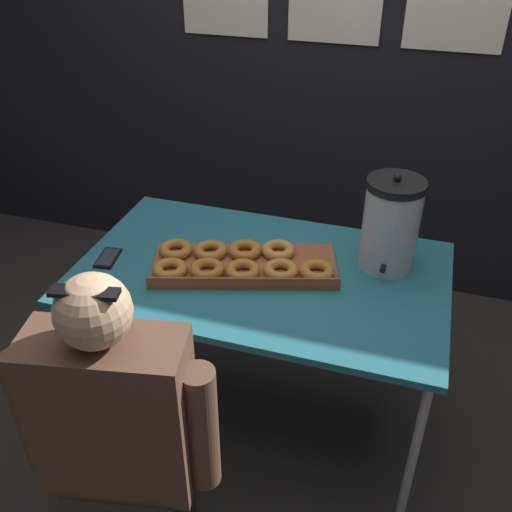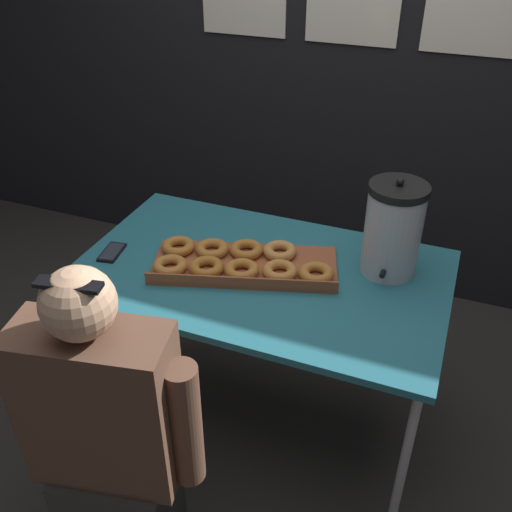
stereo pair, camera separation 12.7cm
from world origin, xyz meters
The scene contains 7 objects.
ground_plane centered at (0.00, 0.00, 0.00)m, with size 12.00×12.00×0.00m, color #2D2B28.
back_wall centered at (0.00, 1.25, 1.28)m, with size 6.00×0.11×2.56m.
folding_table centered at (0.00, 0.00, 0.73)m, with size 1.38×0.83×0.77m.
donut_box centered at (-0.08, -0.01, 0.80)m, with size 0.75×0.48×0.05m.
coffee_urn centered at (0.44, 0.18, 0.95)m, with size 0.21×0.24×0.38m.
cell_phone centered at (-0.59, -0.10, 0.78)m, with size 0.09×0.15×0.01m.
person_seated centered at (-0.22, -0.74, 0.56)m, with size 0.60×0.31×1.19m.
Camera 2 is at (0.62, -1.64, 2.00)m, focal length 40.00 mm.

